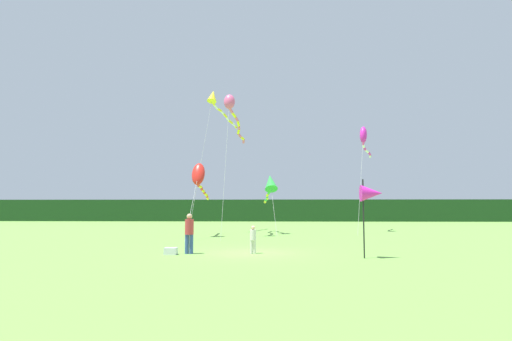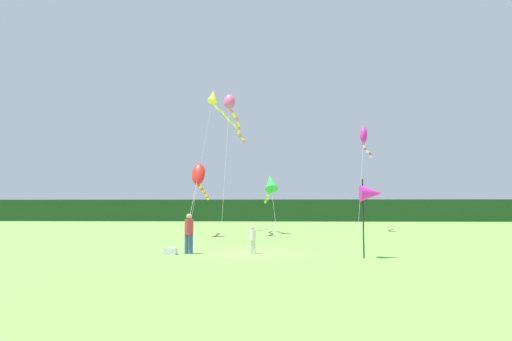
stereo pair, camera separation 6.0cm
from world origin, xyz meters
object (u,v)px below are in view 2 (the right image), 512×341
Objects in this scene: person_child at (253,238)px; kite_yellow at (216,102)px; cooler_box at (170,251)px; banner_flag_pole at (371,194)px; person_adult at (189,231)px; kite_red at (199,177)px; kite_green at (271,184)px; kite_magenta at (364,137)px; kite_rainbow at (232,110)px.

kite_yellow is (-4.01, 16.46, 10.48)m from person_child.
banner_flag_pole reaches higher than cooler_box.
person_adult is 11.80m from kite_red.
person_adult is 0.27× the size of kite_green.
kite_magenta reaches higher than kite_green.
kite_rainbow is 5.28m from kite_yellow.
kite_green reaches higher than banner_flag_pole.
banner_flag_pole is 15.86m from kite_red.
kite_magenta is at bearing 78.90° from banner_flag_pole.
person_adult is 19.60m from kite_yellow.
kite_yellow is (-0.37, 17.06, 11.03)m from cooler_box.
banner_flag_pole is (8.67, -1.06, 2.51)m from cooler_box.
person_child is 2.30× the size of cooler_box.
kite_magenta is (12.51, 18.50, 8.06)m from cooler_box.
person_adult is 14.75m from kite_rainbow.
person_adult is 1.19m from cooler_box.
kite_red reaches higher than person_child.
kite_rainbow reaches higher than kite_red.
kite_magenta is at bearing 63.65° from person_child.
cooler_box is 23.75m from kite_magenta.
person_child is 21.34m from kite_magenta.
person_child is 0.12× the size of kite_rainbow.
kite_magenta is (11.76, 18.16, 7.20)m from person_adult.
kite_yellow reaches higher than person_adult.
kite_yellow is at bearing -173.61° from kite_magenta.
kite_rainbow reaches higher than banner_flag_pole.
kite_red reaches higher than cooler_box.
kite_red is at bearing 112.01° from person_child.
kite_magenta reaches higher than banner_flag_pole.
person_adult is at bearing -174.78° from person_child.
person_adult is at bearing -122.92° from kite_magenta.
kite_red reaches higher than person_adult.
kite_magenta is at bearing 20.58° from kite_green.
cooler_box is at bearing -155.62° from person_adult.
kite_green reaches higher than person_adult.
kite_magenta reaches higher than cooler_box.
kite_yellow is at bearing 93.82° from person_adult.
person_adult is at bearing -82.21° from kite_red.
banner_flag_pole is (5.03, -1.67, 1.96)m from person_child.
kite_rainbow is at bearing -133.66° from kite_green.
cooler_box is 0.07× the size of kite_red.
banner_flag_pole is at bearing -75.23° from kite_green.
kite_green is (3.57, 15.09, 2.98)m from person_adult.
kite_rainbow is at bearing -151.28° from kite_magenta.
person_child is at bearing -76.31° from kite_yellow.
kite_rainbow is at bearing 83.14° from cooler_box.
banner_flag_pole is 20.70m from kite_magenta.
kite_red is (-4.43, 10.96, 3.61)m from person_child.
person_child is at bearing -92.62° from kite_green.
kite_green reaches higher than person_child.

